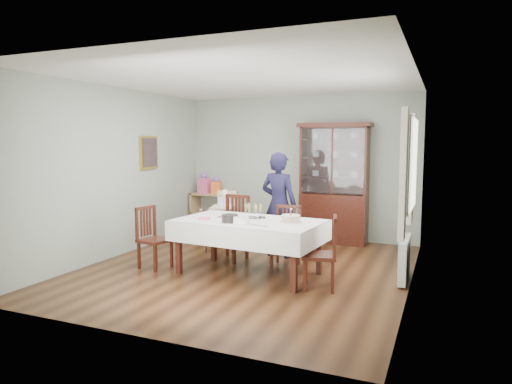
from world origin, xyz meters
The scene contains 25 objects.
floor centered at (0.00, 0.00, 0.00)m, with size 5.00×5.00×0.00m, color #593319.
room_shell centered at (0.00, 0.53, 1.70)m, with size 5.00×5.00×5.00m.
dining_table centered at (0.13, -0.20, 0.38)m, with size 2.10×1.33×0.76m.
china_cabinet centered at (0.75, 2.26, 1.12)m, with size 1.30×0.48×2.18m.
sideboard centered at (-1.75, 2.28, 0.40)m, with size 0.90×0.38×0.80m.
picture_frame centered at (-2.22, 0.80, 1.65)m, with size 0.04×0.48×0.58m, color gold.
window centered at (2.22, 0.30, 1.55)m, with size 0.04×1.02×1.22m, color white.
curtain_left centered at (2.16, -0.32, 1.45)m, with size 0.07×0.30×1.55m, color silver.
curtain_right centered at (2.16, 0.92, 1.45)m, with size 0.07×0.30×1.55m, color silver.
radiator centered at (2.16, 0.30, 0.30)m, with size 0.10×0.80×0.55m, color white.
chair_far_left centered at (-0.43, 0.41, 0.30)m, with size 0.51×0.51×1.00m.
chair_far_right centered at (0.48, 0.38, 0.26)m, with size 0.43×0.43×0.89m.
chair_end_left centered at (-1.26, -0.45, 0.27)m, with size 0.47×0.47×0.89m.
chair_end_right centered at (1.22, -0.45, 0.27)m, with size 0.50×0.50×0.92m.
woman centered at (0.17, 0.91, 0.84)m, with size 0.61×0.40×1.68m, color black.
high_chair centered at (-0.81, 0.94, 0.41)m, with size 0.51×0.51×1.04m.
champagne_tray centered at (0.15, -0.06, 0.82)m, with size 0.35×0.35×0.21m.
birthday_cake centered at (0.74, -0.19, 0.81)m, with size 0.29×0.29×0.20m.
plate_stack_dark centered at (-0.03, -0.45, 0.81)m, with size 0.22×0.22×0.11m, color black.
plate_stack_white centered at (0.15, -0.49, 0.81)m, with size 0.21×0.21×0.09m, color white.
napkin_stack centered at (-0.47, -0.37, 0.77)m, with size 0.15×0.15×0.02m, color #E05287.
cutlery centered at (-0.37, -0.14, 0.77)m, with size 0.10×0.15×0.01m, color silver, non-canonical shape.
cake_knife centered at (0.42, -0.55, 0.77)m, with size 0.31×0.03×0.01m, color silver.
gift_bag_pink centered at (-1.94, 2.26, 0.99)m, with size 0.24×0.16×0.42m.
gift_bag_orange centered at (-1.66, 2.26, 0.95)m, with size 0.20×0.15×0.34m.
Camera 1 is at (2.62, -5.89, 1.82)m, focal length 32.00 mm.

